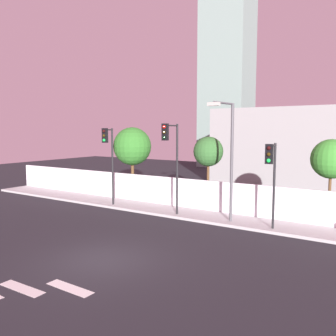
{
  "coord_description": "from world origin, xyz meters",
  "views": [
    {
      "loc": [
        9.47,
        -9.84,
        5.0
      ],
      "look_at": [
        -1.27,
        6.5,
        2.93
      ],
      "focal_mm": 38.48,
      "sensor_mm": 36.0,
      "label": 1
    }
  ],
  "objects_px": {
    "street_lamp_curbside": "(229,151)",
    "roadside_tree_midleft": "(208,152)",
    "traffic_light_center": "(271,167)",
    "roadside_tree_midright": "(331,159)",
    "traffic_light_left": "(171,150)",
    "traffic_light_right": "(109,150)",
    "roadside_tree_leftmost": "(132,146)"
  },
  "relations": [
    {
      "from": "roadside_tree_leftmost",
      "to": "traffic_light_center",
      "type": "bearing_deg",
      "value": -17.96
    },
    {
      "from": "traffic_light_center",
      "to": "roadside_tree_leftmost",
      "type": "relative_size",
      "value": 0.81
    },
    {
      "from": "traffic_light_center",
      "to": "roadside_tree_midleft",
      "type": "relative_size",
      "value": 0.92
    },
    {
      "from": "traffic_light_left",
      "to": "roadside_tree_midleft",
      "type": "bearing_deg",
      "value": 82.73
    },
    {
      "from": "traffic_light_left",
      "to": "roadside_tree_leftmost",
      "type": "height_order",
      "value": "traffic_light_left"
    },
    {
      "from": "traffic_light_center",
      "to": "roadside_tree_leftmost",
      "type": "distance_m",
      "value": 11.86
    },
    {
      "from": "street_lamp_curbside",
      "to": "roadside_tree_leftmost",
      "type": "height_order",
      "value": "street_lamp_curbside"
    },
    {
      "from": "traffic_light_left",
      "to": "roadside_tree_midleft",
      "type": "xyz_separation_m",
      "value": [
        0.46,
        3.61,
        -0.3
      ]
    },
    {
      "from": "traffic_light_left",
      "to": "street_lamp_curbside",
      "type": "height_order",
      "value": "street_lamp_curbside"
    },
    {
      "from": "traffic_light_right",
      "to": "roadside_tree_leftmost",
      "type": "relative_size",
      "value": 0.95
    },
    {
      "from": "traffic_light_left",
      "to": "roadside_tree_midright",
      "type": "relative_size",
      "value": 1.15
    },
    {
      "from": "traffic_light_left",
      "to": "street_lamp_curbside",
      "type": "bearing_deg",
      "value": 11.12
    },
    {
      "from": "traffic_light_left",
      "to": "street_lamp_curbside",
      "type": "xyz_separation_m",
      "value": [
        3.17,
        0.62,
        -0.03
      ]
    },
    {
      "from": "traffic_light_center",
      "to": "roadside_tree_midright",
      "type": "relative_size",
      "value": 0.93
    },
    {
      "from": "traffic_light_center",
      "to": "street_lamp_curbside",
      "type": "relative_size",
      "value": 0.68
    },
    {
      "from": "traffic_light_left",
      "to": "street_lamp_curbside",
      "type": "relative_size",
      "value": 0.83
    },
    {
      "from": "traffic_light_right",
      "to": "street_lamp_curbside",
      "type": "height_order",
      "value": "street_lamp_curbside"
    },
    {
      "from": "traffic_light_center",
      "to": "roadside_tree_midright",
      "type": "bearing_deg",
      "value": 61.42
    },
    {
      "from": "roadside_tree_leftmost",
      "to": "roadside_tree_midright",
      "type": "relative_size",
      "value": 1.15
    },
    {
      "from": "traffic_light_right",
      "to": "roadside_tree_leftmost",
      "type": "height_order",
      "value": "roadside_tree_leftmost"
    },
    {
      "from": "traffic_light_center",
      "to": "roadside_tree_leftmost",
      "type": "xyz_separation_m",
      "value": [
        -11.27,
        3.65,
        0.55
      ]
    },
    {
      "from": "street_lamp_curbside",
      "to": "roadside_tree_midleft",
      "type": "bearing_deg",
      "value": 132.2
    },
    {
      "from": "traffic_light_center",
      "to": "traffic_light_right",
      "type": "distance_m",
      "value": 10.52
    },
    {
      "from": "traffic_light_right",
      "to": "roadside_tree_midleft",
      "type": "relative_size",
      "value": 1.08
    },
    {
      "from": "traffic_light_center",
      "to": "roadside_tree_midright",
      "type": "distance_m",
      "value": 4.16
    },
    {
      "from": "street_lamp_curbside",
      "to": "traffic_light_left",
      "type": "bearing_deg",
      "value": -168.88
    },
    {
      "from": "roadside_tree_midleft",
      "to": "roadside_tree_midright",
      "type": "bearing_deg",
      "value": 0.0
    },
    {
      "from": "traffic_light_center",
      "to": "street_lamp_curbside",
      "type": "xyz_separation_m",
      "value": [
        -2.44,
        0.66,
        0.63
      ]
    },
    {
      "from": "roadside_tree_leftmost",
      "to": "roadside_tree_midright",
      "type": "height_order",
      "value": "roadside_tree_leftmost"
    },
    {
      "from": "roadside_tree_midright",
      "to": "traffic_light_right",
      "type": "bearing_deg",
      "value": -165.07
    },
    {
      "from": "traffic_light_center",
      "to": "traffic_light_right",
      "type": "xyz_separation_m",
      "value": [
        -10.5,
        0.32,
        0.48
      ]
    },
    {
      "from": "traffic_light_left",
      "to": "traffic_light_right",
      "type": "xyz_separation_m",
      "value": [
        -4.9,
        0.28,
        -0.18
      ]
    }
  ]
}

